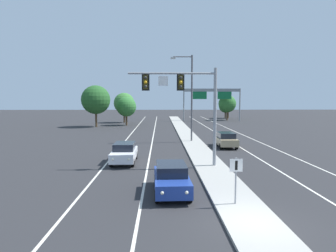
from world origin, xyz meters
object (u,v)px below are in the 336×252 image
(street_lamp_median, at_px, (190,93))
(tree_far_left_a, at_px, (126,107))
(highway_sign_gantry, at_px, (212,94))
(tree_far_left_c, at_px, (96,100))
(overhead_signal_mast, at_px, (188,96))
(car_receding_tan, at_px, (226,139))
(median_sign_post, at_px, (236,174))
(tree_far_right_c, at_px, (225,106))
(car_oncoming_white, at_px, (124,152))
(tree_far_left_b, at_px, (124,103))
(tree_far_right_b, at_px, (227,104))
(tree_far_right_a, at_px, (228,104))
(car_oncoming_blue, at_px, (171,178))

(street_lamp_median, bearing_deg, tree_far_left_a, 113.60)
(highway_sign_gantry, xyz_separation_m, tree_far_left_c, (-23.63, -14.11, -1.23))
(overhead_signal_mast, height_order, car_receding_tan, overhead_signal_mast)
(median_sign_post, height_order, tree_far_right_c, tree_far_right_c)
(street_lamp_median, distance_m, tree_far_right_c, 45.04)
(street_lamp_median, xyz_separation_m, car_oncoming_white, (-6.37, -11.39, -4.97))
(median_sign_post, relative_size, car_oncoming_white, 0.49)
(overhead_signal_mast, bearing_deg, tree_far_left_b, 102.79)
(tree_far_right_b, bearing_deg, median_sign_post, -102.19)
(car_oncoming_white, relative_size, tree_far_left_b, 0.70)
(median_sign_post, bearing_deg, car_receding_tan, 79.18)
(car_oncoming_white, relative_size, tree_far_right_a, 0.79)
(street_lamp_median, distance_m, tree_far_right_b, 38.44)
(median_sign_post, distance_m, car_oncoming_blue, 3.76)
(median_sign_post, xyz_separation_m, car_oncoming_blue, (-2.96, 2.19, -0.77))
(car_oncoming_blue, distance_m, tree_far_right_c, 64.35)
(car_oncoming_white, distance_m, tree_far_right_b, 51.38)
(tree_far_left_b, bearing_deg, tree_far_right_c, 28.14)
(overhead_signal_mast, xyz_separation_m, median_sign_post, (1.55, -8.28, -3.71))
(car_oncoming_blue, bearing_deg, median_sign_post, -36.47)
(tree_far_right_c, xyz_separation_m, tree_far_left_b, (-24.76, -13.24, 0.99))
(tree_far_right_b, bearing_deg, tree_far_left_a, -149.16)
(car_oncoming_white, relative_size, tree_far_left_c, 0.59)
(tree_far_left_a, bearing_deg, tree_far_left_c, -150.06)
(highway_sign_gantry, xyz_separation_m, tree_far_right_a, (6.02, 9.81, -2.49))
(highway_sign_gantry, bearing_deg, tree_far_left_b, -167.60)
(car_oncoming_white, distance_m, tree_far_right_a, 59.03)
(tree_far_right_c, bearing_deg, tree_far_left_a, -139.58)
(tree_far_left_a, bearing_deg, car_oncoming_white, -83.97)
(car_oncoming_blue, bearing_deg, overhead_signal_mast, 76.97)
(car_receding_tan, distance_m, tree_far_left_c, 30.45)
(street_lamp_median, relative_size, tree_far_left_b, 1.56)
(tree_far_left_c, bearing_deg, tree_far_right_b, 30.68)
(car_oncoming_white, bearing_deg, tree_far_left_b, 96.73)
(car_receding_tan, relative_size, tree_far_left_b, 0.70)
(overhead_signal_mast, distance_m, tree_far_left_b, 43.94)
(median_sign_post, xyz_separation_m, tree_far_right_a, (14.41, 65.25, 2.09))
(street_lamp_median, xyz_separation_m, car_receding_tan, (3.43, -3.91, -4.97))
(tree_far_left_b, relative_size, tree_far_left_a, 1.16)
(car_oncoming_blue, xyz_separation_m, tree_far_right_b, (15.44, 55.58, 3.11))
(tree_far_right_b, bearing_deg, street_lamp_median, -109.07)
(highway_sign_gantry, bearing_deg, tree_far_left_c, -149.16)
(street_lamp_median, bearing_deg, median_sign_post, -89.81)
(median_sign_post, xyz_separation_m, tree_far_right_b, (12.48, 57.77, 2.35))
(tree_far_right_c, bearing_deg, tree_far_right_a, 43.76)
(tree_far_right_a, bearing_deg, highway_sign_gantry, -121.54)
(car_oncoming_white, relative_size, car_receding_tan, 1.00)
(overhead_signal_mast, relative_size, median_sign_post, 3.27)
(car_oncoming_blue, height_order, tree_far_right_a, tree_far_right_a)
(tree_far_right_b, bearing_deg, car_oncoming_white, -111.64)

